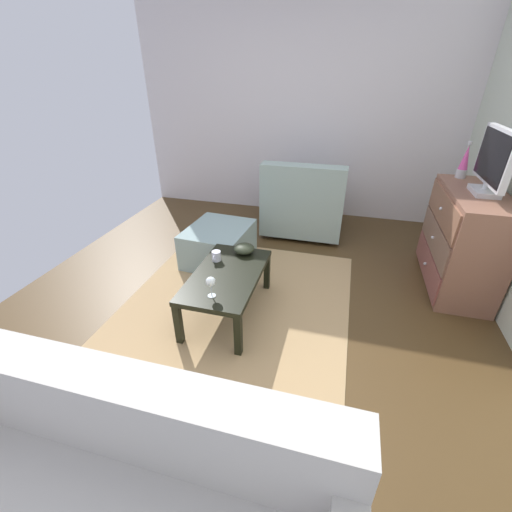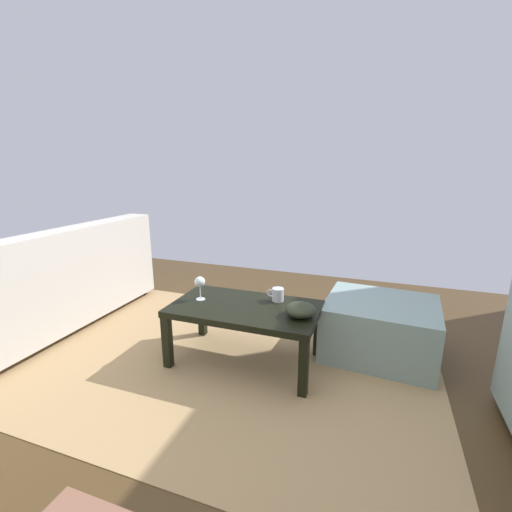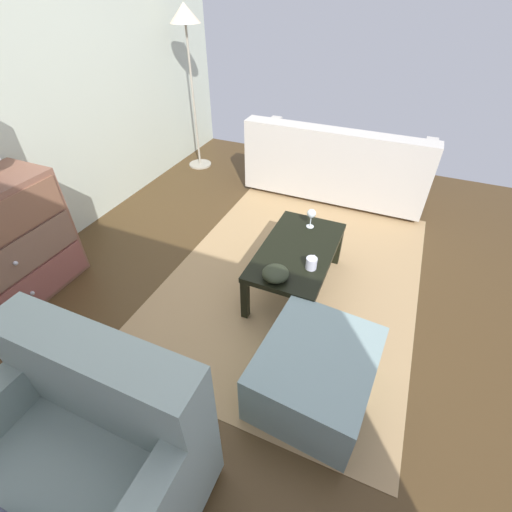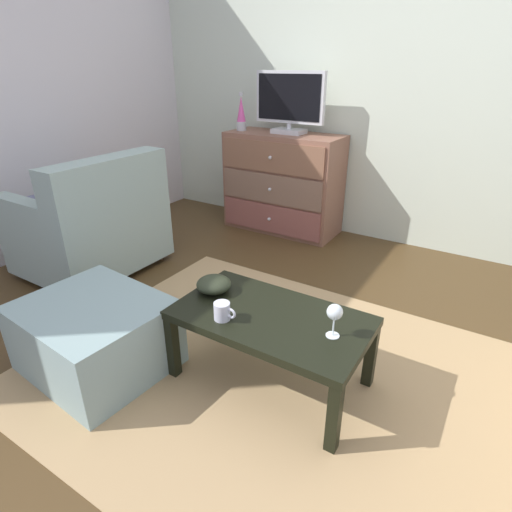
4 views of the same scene
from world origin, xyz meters
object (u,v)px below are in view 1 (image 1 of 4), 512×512
(armchair, at_px, (304,204))
(tv, at_px, (494,161))
(lava_lamp, at_px, (464,162))
(ottoman, at_px, (219,244))
(coffee_table, at_px, (227,279))
(dresser, at_px, (462,240))
(bowl_decorative, at_px, (244,249))
(wine_glass, at_px, (211,282))
(mug, at_px, (216,256))

(armchair, bearing_deg, tv, 62.68)
(lava_lamp, distance_m, ottoman, 2.46)
(coffee_table, distance_m, armchair, 1.78)
(lava_lamp, bearing_deg, dresser, 5.80)
(coffee_table, distance_m, ottoman, 0.91)
(bowl_decorative, bearing_deg, dresser, 108.32)
(coffee_table, relative_size, wine_glass, 5.86)
(coffee_table, distance_m, wine_glass, 0.35)
(dresser, xyz_separation_m, armchair, (-0.77, -1.53, -0.09))
(tv, xyz_separation_m, coffee_table, (0.94, -1.92, -0.83))
(lava_lamp, height_order, ottoman, lava_lamp)
(bowl_decorative, bearing_deg, tv, 107.22)
(dresser, relative_size, wine_glass, 6.71)
(wine_glass, height_order, armchair, armchair)
(tv, bearing_deg, lava_lamp, -171.64)
(tv, xyz_separation_m, bowl_decorative, (0.58, -1.88, -0.74))
(wine_glass, bearing_deg, ottoman, -161.20)
(lava_lamp, relative_size, ottoman, 0.47)
(tv, xyz_separation_m, wine_glass, (1.26, -1.92, -0.67))
(dresser, height_order, ottoman, dresser)
(mug, bearing_deg, ottoman, -160.04)
(bowl_decorative, height_order, armchair, armchair)
(dresser, distance_m, ottoman, 2.30)
(dresser, distance_m, mug, 2.20)
(coffee_table, relative_size, armchair, 0.99)
(coffee_table, bearing_deg, armchair, 168.23)
(tv, distance_m, coffee_table, 2.29)
(wine_glass, bearing_deg, coffee_table, 179.91)
(mug, relative_size, bowl_decorative, 0.64)
(dresser, distance_m, lava_lamp, 0.73)
(tv, xyz_separation_m, armchair, (-0.80, -1.55, -0.80))
(mug, height_order, bowl_decorative, mug)
(mug, bearing_deg, tv, 110.58)
(lava_lamp, height_order, bowl_decorative, lava_lamp)
(bowl_decorative, bearing_deg, armchair, 166.70)
(ottoman, bearing_deg, tv, 93.27)
(wine_glass, distance_m, ottoman, 1.23)
(dresser, bearing_deg, coffee_table, -62.72)
(tv, xyz_separation_m, mug, (0.78, -2.07, -0.74))
(armchair, bearing_deg, dresser, 63.25)
(dresser, bearing_deg, wine_glass, -55.79)
(lava_lamp, relative_size, armchair, 0.35)
(dresser, xyz_separation_m, mug, (0.81, -2.04, -0.02))
(tv, height_order, mug, tv)
(bowl_decorative, xyz_separation_m, ottoman, (-0.45, -0.42, -0.24))
(coffee_table, bearing_deg, bowl_decorative, 174.25)
(mug, xyz_separation_m, ottoman, (-0.64, -0.23, -0.24))
(dresser, bearing_deg, bowl_decorative, -71.68)
(armchair, bearing_deg, mug, -18.02)
(lava_lamp, relative_size, mug, 2.89)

